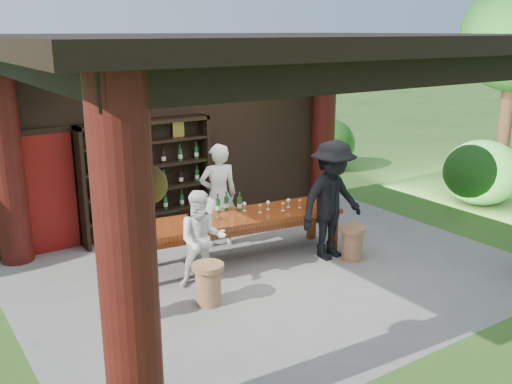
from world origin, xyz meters
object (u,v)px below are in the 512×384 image
host (218,195)px  napkin_basket (204,217)px  stool_near_right (352,242)px  tasting_table (237,223)px  guest_woman (202,239)px  stool_far_left (134,300)px  guest_man (332,200)px  wine_shelf (147,179)px  stool_near_left (208,283)px

host → napkin_basket: size_ratio=6.79×
stool_near_right → host: size_ratio=0.31×
tasting_table → guest_woman: (-0.91, -0.52, 0.08)m
stool_near_right → tasting_table: bearing=147.7°
stool_near_right → stool_far_left: size_ratio=1.06×
stool_near_right → stool_far_left: bearing=179.2°
host → guest_man: bearing=144.5°
napkin_basket → stool_far_left: bearing=-147.3°
guest_man → tasting_table: bearing=146.4°
host → guest_woman: (-1.01, -1.28, -0.17)m
guest_woman → guest_man: size_ratio=0.74×
host → guest_woman: size_ratio=1.24×
wine_shelf → tasting_table: (0.70, -1.85, -0.41)m
tasting_table → napkin_basket: napkin_basket is taller
tasting_table → guest_woman: bearing=-150.2°
wine_shelf → stool_near_right: size_ratio=4.30×
wine_shelf → napkin_basket: (0.14, -1.79, -0.22)m
tasting_table → stool_near_left: tasting_table is taller
tasting_table → guest_man: size_ratio=1.82×
guest_woman → guest_man: bearing=18.2°
wine_shelf → stool_far_left: (-1.42, -2.78, -0.77)m
tasting_table → host: host is taller
guest_man → guest_woman: bearing=169.9°
stool_near_left → guest_woman: guest_woman is taller
stool_near_left → stool_near_right: 2.68m
stool_near_left → guest_man: size_ratio=0.30×
tasting_table → host: (0.10, 0.76, 0.25)m
stool_near_left → host: host is taller
stool_far_left → guest_woman: 1.34m
stool_near_right → guest_man: 0.76m
tasting_table → guest_man: bearing=-28.4°
tasting_table → host: size_ratio=1.98×
stool_far_left → stool_near_left: bearing=-7.3°
tasting_table → guest_man: 1.54m
host → tasting_table: bearing=97.2°
guest_man → stool_near_right: bearing=-54.6°
wine_shelf → tasting_table: bearing=-69.3°
wine_shelf → guest_man: wine_shelf is taller
guest_woman → napkin_basket: (0.35, 0.59, 0.11)m
tasting_table → guest_man: (1.32, -0.72, 0.33)m
wine_shelf → host: 1.36m
stool_far_left → guest_woman: guest_woman is taller
stool_near_right → guest_woman: (-2.46, 0.46, 0.42)m
stool_far_left → guest_woman: (1.20, 0.41, 0.44)m
napkin_basket → tasting_table: bearing=-6.4°
stool_near_left → stool_near_right: bearing=1.7°
wine_shelf → stool_far_left: size_ratio=4.55×
stool_near_right → napkin_basket: (-2.11, 1.04, 0.53)m
stool_near_right → napkin_basket: bearing=153.7°
stool_near_right → host: host is taller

